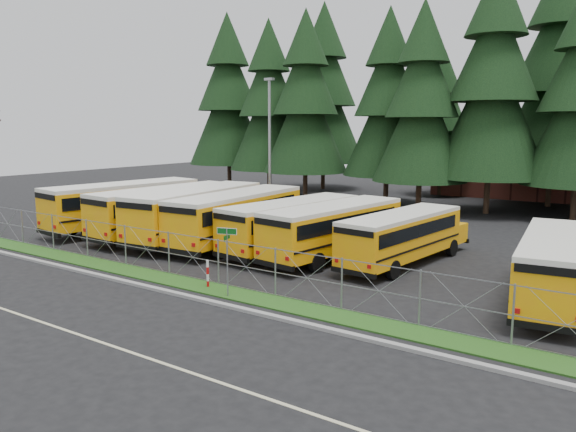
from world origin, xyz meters
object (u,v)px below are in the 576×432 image
object	(u,v)px
bus_2	(200,214)
bus_1	(171,212)
bus_0	(129,207)
bus_4	(296,226)
bus_6	(405,239)
bus_5	(338,231)
bus_east	(555,269)
bus_3	(241,218)
striped_bollard	(208,274)
light_standard	(270,143)
street_sign	(227,247)

from	to	relation	value
bus_2	bus_1	bearing A→B (deg)	-179.82
bus_0	bus_1	world-z (taller)	bus_0
bus_4	bus_6	size ratio (longest dim) A/B	1.08
bus_5	bus_east	bearing A→B (deg)	-2.23
bus_4	bus_5	xyz separation A→B (m)	(2.60, -0.04, 0.01)
bus_3	striped_bollard	distance (m)	8.91
bus_6	bus_east	size ratio (longest dim) A/B	0.97
bus_1	bus_east	distance (m)	21.84
striped_bollard	bus_5	bearing A→B (deg)	77.39
striped_bollard	light_standard	bearing A→B (deg)	118.24
bus_1	street_sign	distance (m)	13.44
bus_5	light_standard	world-z (taller)	light_standard
bus_4	striped_bollard	size ratio (longest dim) A/B	8.82
bus_2	bus_east	xyz separation A→B (m)	(19.59, -1.19, -0.22)
bus_1	street_sign	xyz separation A→B (m)	(11.05, -7.63, 0.52)
bus_4	bus_east	bearing A→B (deg)	-0.76
bus_4	bus_5	size ratio (longest dim) A/B	0.99
bus_5	striped_bollard	xyz separation A→B (m)	(-1.77, -7.91, -0.80)
bus_1	bus_6	world-z (taller)	bus_1
bus_2	bus_4	world-z (taller)	bus_2
bus_0	bus_1	size ratio (longest dim) A/B	1.03
bus_5	bus_6	bearing A→B (deg)	17.66
bus_3	bus_2	bearing A→B (deg)	-176.33
bus_6	bus_east	xyz separation A→B (m)	(7.13, -2.39, 0.04)
light_standard	bus_4	bearing A→B (deg)	-46.66
bus_2	bus_6	bearing A→B (deg)	0.12
bus_3	bus_5	xyz separation A→B (m)	(6.21, 0.24, -0.11)
street_sign	bus_1	bearing A→B (deg)	145.37
bus_5	bus_6	distance (m)	3.47
bus_0	bus_east	world-z (taller)	bus_0
bus_4	street_sign	distance (m)	8.83
bus_1	bus_6	size ratio (longest dim) A/B	1.18
bus_4	bus_0	bearing A→B (deg)	-168.35
bus_4	bus_3	bearing A→B (deg)	-168.55
bus_6	bus_east	world-z (taller)	bus_east
bus_6	bus_5	bearing A→B (deg)	-163.53
bus_0	bus_1	xyz separation A→B (m)	(3.72, 0.15, -0.04)
bus_0	bus_6	size ratio (longest dim) A/B	1.21
bus_1	bus_4	distance (m)	8.71
bus_6	light_standard	world-z (taller)	light_standard
bus_5	striped_bollard	size ratio (longest dim) A/B	8.89
bus_3	bus_4	distance (m)	3.61
bus_6	bus_4	bearing A→B (deg)	-168.33
bus_1	bus_3	bearing A→B (deg)	10.09
street_sign	striped_bollard	xyz separation A→B (m)	(-1.55, 0.53, -1.43)
bus_3	light_standard	size ratio (longest dim) A/B	1.13
bus_1	bus_5	distance (m)	11.30
street_sign	striped_bollard	size ratio (longest dim) A/B	2.34
bus_4	light_standard	xyz separation A→B (m)	(-7.96, 8.44, 4.11)
bus_0	bus_4	size ratio (longest dim) A/B	1.12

